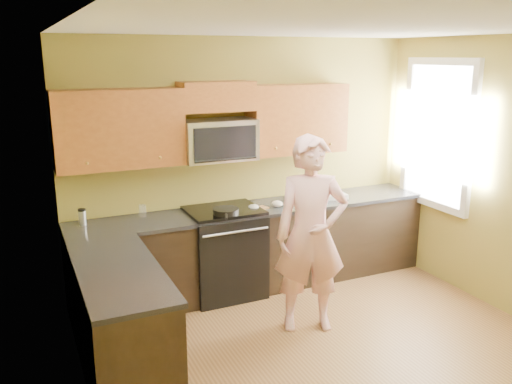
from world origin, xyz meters
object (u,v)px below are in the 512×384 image
travel_mug (83,225)px  stove (224,252)px  woman (311,235)px  butter_tub (298,202)px  microwave (219,160)px  frying_pan (226,214)px

travel_mug → stove: bearing=-6.0°
woman → butter_tub: bearing=86.7°
microwave → travel_mug: bearing=179.1°
microwave → woman: bearing=-67.8°
microwave → frying_pan: 0.58m
microwave → butter_tub: (0.89, -0.12, -0.53)m
microwave → frying_pan: microwave is taller
frying_pan → microwave: bearing=102.5°
woman → butter_tub: size_ratio=15.23×
microwave → butter_tub: size_ratio=6.32×
microwave → frying_pan: (-0.04, -0.30, -0.50)m
stove → travel_mug: (-1.39, 0.15, 0.45)m
woman → butter_tub: 1.10m
microwave → woman: woman is taller
butter_tub → microwave: bearing=172.5°
butter_tub → woman: bearing=-112.8°
stove → travel_mug: 1.47m
microwave → woman: size_ratio=0.42×
stove → travel_mug: size_ratio=5.89×
stove → woman: woman is taller
woman → travel_mug: (-1.86, 1.15, 0.00)m
frying_pan → travel_mug: travel_mug is taller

